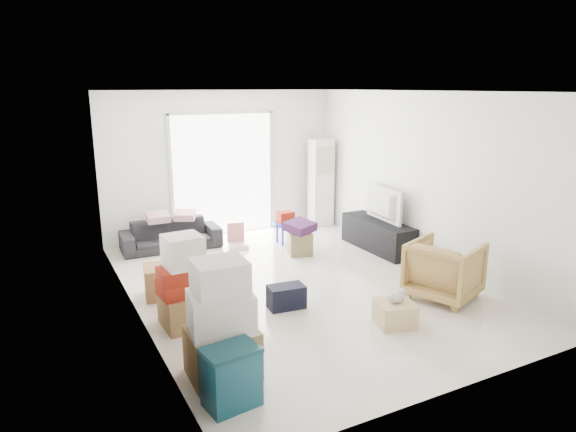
# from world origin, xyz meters

# --- Properties ---
(room_shell) EXTENTS (4.98, 6.48, 3.18)m
(room_shell) POSITION_xyz_m (0.00, 0.00, 1.35)
(room_shell) COLOR white
(room_shell) RESTS_ON ground
(sliding_door) EXTENTS (2.10, 0.04, 2.33)m
(sliding_door) POSITION_xyz_m (0.00, 2.98, 1.24)
(sliding_door) COLOR white
(sliding_door) RESTS_ON room_shell
(ac_tower) EXTENTS (0.45, 0.30, 1.75)m
(ac_tower) POSITION_xyz_m (1.95, 2.65, 0.88)
(ac_tower) COLOR white
(ac_tower) RESTS_ON room_shell
(tv_console) EXTENTS (0.47, 1.56, 0.52)m
(tv_console) POSITION_xyz_m (2.00, 0.80, 0.26)
(tv_console) COLOR black
(tv_console) RESTS_ON room_shell
(television) EXTENTS (0.65, 1.04, 0.13)m
(television) POSITION_xyz_m (2.00, 0.80, 0.58)
(television) COLOR black
(television) RESTS_ON tv_console
(sofa) EXTENTS (1.71, 0.58, 0.66)m
(sofa) POSITION_xyz_m (-1.18, 2.50, 0.33)
(sofa) COLOR black
(sofa) RESTS_ON room_shell
(pillow_left) EXTENTS (0.34, 0.27, 0.11)m
(pillow_left) POSITION_xyz_m (-1.38, 2.54, 0.71)
(pillow_left) COLOR #C590A4
(pillow_left) RESTS_ON sofa
(pillow_right) EXTENTS (0.45, 0.42, 0.12)m
(pillow_right) POSITION_xyz_m (-0.92, 2.47, 0.72)
(pillow_right) COLOR #C590A4
(pillow_right) RESTS_ON sofa
(armchair) EXTENTS (1.04, 1.07, 0.86)m
(armchair) POSITION_xyz_m (1.51, -1.30, 0.43)
(armchair) COLOR tan
(armchair) RESTS_ON room_shell
(storage_bins) EXTENTS (0.52, 0.40, 0.56)m
(storage_bins) POSITION_xyz_m (-1.90, -2.26, 0.28)
(storage_bins) COLOR #114457
(storage_bins) RESTS_ON room_shell
(box_stack_a) EXTENTS (0.66, 0.57, 1.19)m
(box_stack_a) POSITION_xyz_m (-1.80, -1.76, 0.53)
(box_stack_a) COLOR olive
(box_stack_a) RESTS_ON room_shell
(box_stack_b) EXTENTS (0.63, 0.56, 1.11)m
(box_stack_b) POSITION_xyz_m (-1.80, -0.52, 0.48)
(box_stack_b) COLOR olive
(box_stack_b) RESTS_ON room_shell
(box_stack_c) EXTENTS (0.66, 0.57, 0.42)m
(box_stack_c) POSITION_xyz_m (-1.77, 0.47, 0.21)
(box_stack_c) COLOR olive
(box_stack_c) RESTS_ON room_shell
(loose_box) EXTENTS (0.52, 0.52, 0.32)m
(loose_box) POSITION_xyz_m (-1.40, 0.15, 0.16)
(loose_box) COLOR olive
(loose_box) RESTS_ON room_shell
(duffel_bag) EXTENTS (0.49, 0.33, 0.30)m
(duffel_bag) POSITION_xyz_m (-0.52, -0.63, 0.15)
(duffel_bag) COLOR black
(duffel_bag) RESTS_ON room_shell
(ottoman) EXTENTS (0.47, 0.47, 0.38)m
(ottoman) POSITION_xyz_m (0.68, 1.19, 0.19)
(ottoman) COLOR olive
(ottoman) RESTS_ON room_shell
(blanket) EXTENTS (0.53, 0.53, 0.14)m
(blanket) POSITION_xyz_m (0.68, 1.19, 0.45)
(blanket) COLOR #3D1D48
(blanket) RESTS_ON ottoman
(kids_table) EXTENTS (0.45, 0.45, 0.59)m
(kids_table) POSITION_xyz_m (0.74, 1.86, 0.41)
(kids_table) COLOR #202BCC
(kids_table) RESTS_ON room_shell
(toy_walker) EXTENTS (0.38, 0.35, 0.43)m
(toy_walker) POSITION_xyz_m (-0.12, 2.03, 0.12)
(toy_walker) COLOR silver
(toy_walker) RESTS_ON room_shell
(wood_crate) EXTENTS (0.53, 0.53, 0.28)m
(wood_crate) POSITION_xyz_m (0.41, -1.65, 0.14)
(wood_crate) COLOR tan
(wood_crate) RESTS_ON room_shell
(plush_bunny) EXTENTS (0.28, 0.16, 0.14)m
(plush_bunny) POSITION_xyz_m (0.44, -1.64, 0.35)
(plush_bunny) COLOR #B2ADA8
(plush_bunny) RESTS_ON wood_crate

